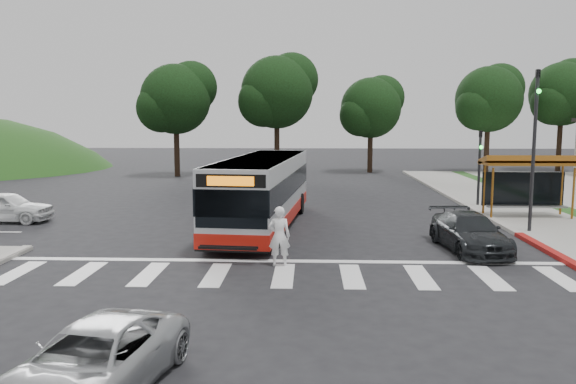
{
  "coord_description": "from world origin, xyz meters",
  "views": [
    {
      "loc": [
        0.75,
        -21.03,
        4.55
      ],
      "look_at": [
        -0.13,
        1.86,
        1.6
      ],
      "focal_mm": 35.0,
      "sensor_mm": 36.0,
      "label": 1
    }
  ],
  "objects_px": {
    "dark_sedan": "(469,232)",
    "silver_suv_south": "(93,362)",
    "pedestrian": "(279,236)",
    "transit_bus": "(263,193)"
  },
  "relations": [
    {
      "from": "dark_sedan",
      "to": "silver_suv_south",
      "type": "relative_size",
      "value": 1.06
    },
    {
      "from": "dark_sedan",
      "to": "silver_suv_south",
      "type": "height_order",
      "value": "dark_sedan"
    },
    {
      "from": "dark_sedan",
      "to": "silver_suv_south",
      "type": "distance_m",
      "value": 14.18
    },
    {
      "from": "transit_bus",
      "to": "pedestrian",
      "type": "distance_m",
      "value": 6.44
    },
    {
      "from": "transit_bus",
      "to": "silver_suv_south",
      "type": "distance_m",
      "value": 14.93
    },
    {
      "from": "pedestrian",
      "to": "transit_bus",
      "type": "bearing_deg",
      "value": -81.94
    },
    {
      "from": "pedestrian",
      "to": "dark_sedan",
      "type": "relative_size",
      "value": 0.42
    },
    {
      "from": "pedestrian",
      "to": "dark_sedan",
      "type": "xyz_separation_m",
      "value": [
        6.53,
        2.35,
        -0.3
      ]
    },
    {
      "from": "dark_sedan",
      "to": "silver_suv_south",
      "type": "xyz_separation_m",
      "value": [
        -9.15,
        -10.83,
        -0.06
      ]
    },
    {
      "from": "transit_bus",
      "to": "pedestrian",
      "type": "xyz_separation_m",
      "value": [
        1.04,
        -6.33,
        -0.54
      ]
    }
  ]
}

